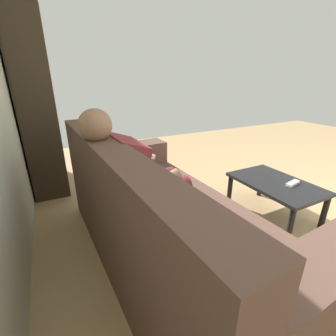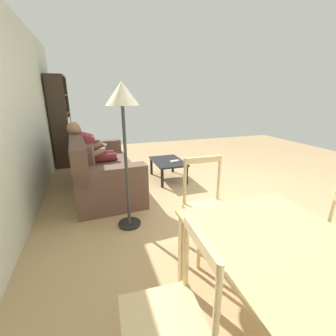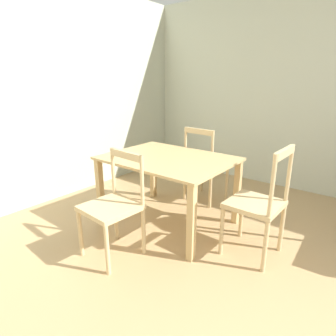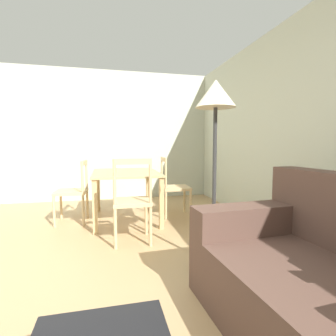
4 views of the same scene
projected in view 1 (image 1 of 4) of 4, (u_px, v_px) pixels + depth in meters
name	position (u px, v px, depth m)	size (l,w,h in m)	color
couch	(160.00, 221.00, 1.68)	(2.19, 1.07, 0.93)	brown
person_lounging	(138.00, 179.00, 1.75)	(0.61, 0.96, 1.12)	maroon
coffee_table	(275.00, 187.00, 2.25)	(0.81, 0.54, 0.37)	black
tv_remote	(293.00, 183.00, 2.18)	(0.05, 0.17, 0.02)	white
bookshelf	(40.00, 125.00, 2.77)	(0.93, 0.36, 1.95)	#2D2319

